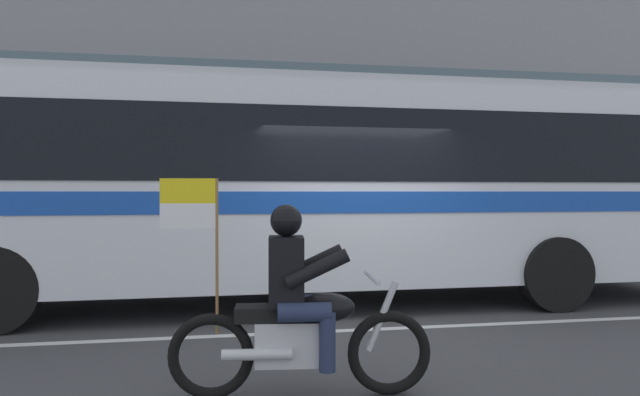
% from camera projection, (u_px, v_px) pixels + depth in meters
% --- Properties ---
extents(ground_plane, '(60.00, 60.00, 0.00)m').
position_uv_depth(ground_plane, '(358.00, 319.00, 7.77)').
color(ground_plane, '#3D3D3F').
extents(sidewalk_curb, '(28.00, 3.80, 0.15)m').
position_uv_depth(sidewalk_curb, '(300.00, 266.00, 12.79)').
color(sidewalk_curb, '#A39E93').
rests_on(sidewalk_curb, ground_plane).
extents(lane_center_stripe, '(26.60, 0.14, 0.01)m').
position_uv_depth(lane_center_stripe, '(370.00, 329.00, 7.18)').
color(lane_center_stripe, silver).
rests_on(lane_center_stripe, ground_plane).
extents(office_building_facade, '(28.00, 0.89, 11.83)m').
position_uv_depth(office_building_facade, '(287.00, 23.00, 14.97)').
color(office_building_facade, gray).
rests_on(office_building_facade, ground_plane).
extents(transit_bus, '(12.39, 2.74, 3.22)m').
position_uv_depth(transit_bus, '(302.00, 177.00, 8.83)').
color(transit_bus, silver).
rests_on(transit_bus, ground_plane).
extents(motorcycle_with_rider, '(2.19, 0.66, 1.78)m').
position_uv_depth(motorcycle_with_rider, '(298.00, 315.00, 4.83)').
color(motorcycle_with_rider, black).
rests_on(motorcycle_with_rider, ground_plane).
extents(fire_hydrant, '(0.22, 0.30, 0.75)m').
position_uv_depth(fire_hydrant, '(338.00, 250.00, 11.67)').
color(fire_hydrant, '#4C8C3F').
rests_on(fire_hydrant, sidewalk_curb).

